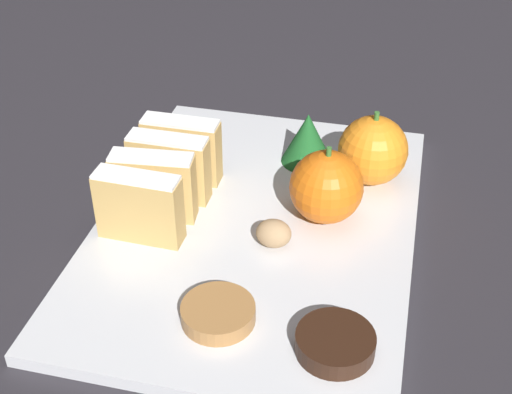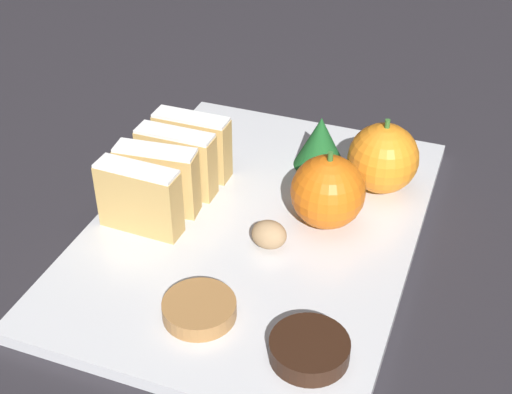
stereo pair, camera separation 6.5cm
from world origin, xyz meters
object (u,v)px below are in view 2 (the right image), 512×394
Objects in this scene: orange_far at (328,192)px; chocolate_cookie at (309,349)px; walnut at (269,235)px; orange_near at (383,158)px.

orange_far reaches higher than chocolate_cookie.
walnut is at bearing -126.17° from orange_far.
chocolate_cookie is (-0.00, -0.24, -0.03)m from orange_near.
walnut is (-0.07, -0.13, -0.02)m from orange_near.
orange_near is 0.24m from chocolate_cookie.
orange_far is at bearing -115.64° from orange_near.
orange_far is at bearing 53.83° from walnut.
orange_near is 2.43× the size of walnut.
orange_near reaches higher than walnut.
walnut is at bearing -120.29° from orange_near.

